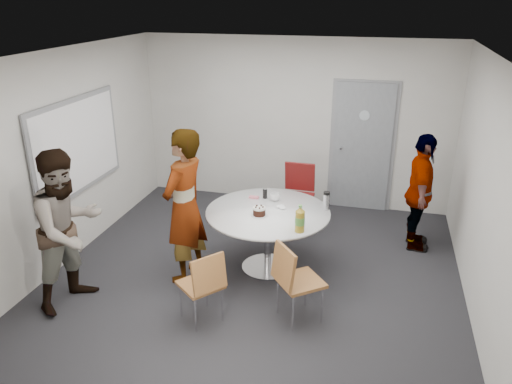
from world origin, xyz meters
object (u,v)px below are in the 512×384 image
(table, at_px, (270,220))
(chair_far, at_px, (298,189))
(person_right, at_px, (420,193))
(person_left, at_px, (68,229))
(chair_near_left, at_px, (204,281))
(chair_near_right, at_px, (293,276))
(door, at_px, (362,147))
(whiteboard, at_px, (78,146))
(person_main, at_px, (184,207))

(table, distance_m, chair_far, 1.34)
(table, bearing_deg, person_right, 30.74)
(table, bearing_deg, person_left, -148.15)
(table, relative_size, chair_near_left, 1.82)
(table, xyz_separation_m, chair_far, (0.12, 1.33, -0.09))
(chair_near_right, height_order, chair_far, chair_far)
(door, xyz_separation_m, chair_near_left, (-1.38, -3.57, -0.51))
(chair_near_right, bearing_deg, table, 166.69)
(chair_near_left, distance_m, chair_far, 2.66)
(chair_near_left, bearing_deg, whiteboard, 99.07)
(door, bearing_deg, table, -112.80)
(door, height_order, table, door)
(table, distance_m, person_right, 2.12)
(table, bearing_deg, chair_near_right, -64.41)
(whiteboard, bearing_deg, person_right, 13.55)
(whiteboard, relative_size, chair_near_left, 2.25)
(door, bearing_deg, chair_near_left, -111.10)
(person_left, bearing_deg, chair_far, -21.70)
(whiteboard, height_order, chair_far, whiteboard)
(person_main, bearing_deg, chair_near_left, 44.38)
(door, bearing_deg, whiteboard, -147.34)
(person_right, bearing_deg, chair_near_right, 146.52)
(person_main, bearing_deg, whiteboard, -93.91)
(whiteboard, distance_m, chair_near_left, 2.70)
(person_right, bearing_deg, door, 34.17)
(table, relative_size, person_main, 0.81)
(chair_near_right, distance_m, person_right, 2.49)
(door, relative_size, person_left, 1.16)
(person_main, xyz_separation_m, person_left, (-1.04, -0.79, -0.04))
(chair_near_right, distance_m, person_main, 1.58)
(chair_near_left, bearing_deg, table, 21.72)
(door, relative_size, whiteboard, 1.12)
(table, height_order, chair_far, table)
(chair_near_right, relative_size, person_left, 0.50)
(chair_far, height_order, person_main, person_main)
(chair_near_left, height_order, chair_far, chair_far)
(whiteboard, bearing_deg, table, -0.40)
(person_right, bearing_deg, chair_far, 80.98)
(door, height_order, chair_near_right, door)
(person_left, relative_size, person_right, 1.12)
(chair_near_left, bearing_deg, person_right, -3.80)
(whiteboard, xyz_separation_m, person_right, (4.41, 1.06, -0.64))
(whiteboard, distance_m, chair_near_right, 3.36)
(door, relative_size, chair_near_right, 2.33)
(chair_near_left, bearing_deg, person_main, 72.30)
(door, xyz_separation_m, chair_far, (-0.84, -0.97, -0.42))
(whiteboard, relative_size, table, 1.23)
(person_right, bearing_deg, person_left, 120.60)
(table, height_order, chair_near_left, table)
(chair_near_right, relative_size, chair_far, 0.93)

